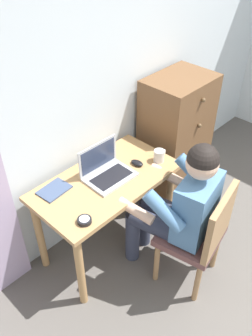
% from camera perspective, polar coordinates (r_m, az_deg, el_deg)
% --- Properties ---
extents(wall_back, '(4.80, 0.05, 2.50)m').
position_cam_1_polar(wall_back, '(2.72, -2.33, 14.40)').
color(wall_back, silver).
rests_on(wall_back, ground_plane).
extents(desk, '(1.06, 0.57, 0.72)m').
position_cam_1_polar(desk, '(2.62, -3.11, -3.84)').
color(desk, tan).
rests_on(desk, ground_plane).
extents(dresser, '(0.57, 0.46, 1.16)m').
position_cam_1_polar(dresser, '(3.23, 7.82, 4.67)').
color(dresser, brown).
rests_on(dresser, ground_plane).
extents(chair, '(0.49, 0.47, 0.87)m').
position_cam_1_polar(chair, '(2.54, 11.78, -10.19)').
color(chair, brown).
rests_on(chair, ground_plane).
extents(person_seated, '(0.60, 0.64, 1.19)m').
position_cam_1_polar(person_seated, '(2.45, 8.45, -5.71)').
color(person_seated, '#33384C').
rests_on(person_seated, ground_plane).
extents(laptop, '(0.35, 0.26, 0.24)m').
position_cam_1_polar(laptop, '(2.54, -3.21, -0.30)').
color(laptop, '#B7BABF').
rests_on(laptop, desk).
extents(computer_mouse, '(0.07, 0.11, 0.03)m').
position_cam_1_polar(computer_mouse, '(2.65, 1.76, 0.80)').
color(computer_mouse, black).
rests_on(computer_mouse, desk).
extents(desk_clock, '(0.09, 0.09, 0.03)m').
position_cam_1_polar(desk_clock, '(2.24, -6.63, -8.30)').
color(desk_clock, black).
rests_on(desk_clock, desk).
extents(notebook_pad, '(0.22, 0.17, 0.01)m').
position_cam_1_polar(notebook_pad, '(2.49, -11.37, -3.44)').
color(notebook_pad, '#3D4C6B').
rests_on(notebook_pad, desk).
extents(coffee_mug, '(0.12, 0.08, 0.09)m').
position_cam_1_polar(coffee_mug, '(2.68, 5.27, 1.94)').
color(coffee_mug, silver).
rests_on(coffee_mug, desk).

